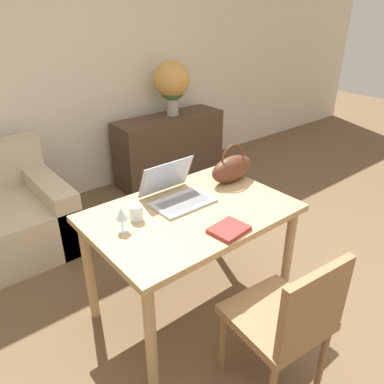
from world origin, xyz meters
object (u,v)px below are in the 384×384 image
drinking_glass (136,213)px  handbag (232,168)px  chair (288,318)px  laptop (175,190)px  wine_glass (121,215)px  flower_vase (172,83)px

drinking_glass → handbag: 0.78m
handbag → chair: bearing=-118.7°
laptop → drinking_glass: bearing=-169.5°
wine_glass → laptop: bearing=14.5°
wine_glass → flower_vase: flower_vase is taller
drinking_glass → flower_vase: bearing=48.1°
drinking_glass → chair: bearing=-71.8°
handbag → wine_glass: bearing=-175.0°
wine_glass → chair: bearing=-63.6°
drinking_glass → flower_vase: 2.29m
flower_vase → drinking_glass: bearing=-131.9°
wine_glass → flower_vase: 2.40m
wine_glass → flower_vase: size_ratio=0.24×
wine_glass → handbag: size_ratio=0.41×
drinking_glass → handbag: size_ratio=0.25×
drinking_glass → handbag: bearing=1.8°
chair → wine_glass: wine_glass is taller
laptop → wine_glass: size_ratio=2.62×
chair → laptop: size_ratio=2.35×
laptop → wine_glass: bearing=-165.5°
handbag → laptop: bearing=175.7°
drinking_glass → laptop: bearing=10.5°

